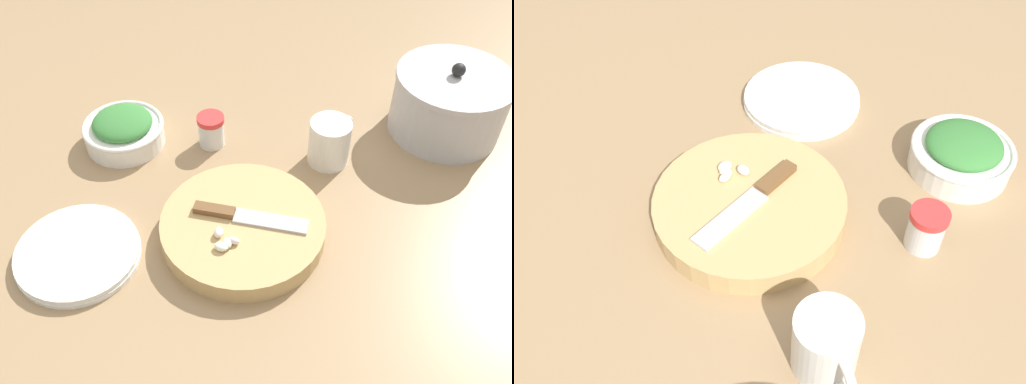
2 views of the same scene
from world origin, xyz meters
TOP-DOWN VIEW (x-y plane):
  - ground_plane at (0.00, 0.00)m, footprint 5.00×5.00m
  - cutting_board at (-0.00, -0.08)m, footprint 0.30×0.30m
  - chef_knife at (-0.00, -0.07)m, footprint 0.21×0.04m
  - garlic_cloves at (-0.02, -0.14)m, footprint 0.05×0.05m
  - herb_bowl at (-0.32, 0.10)m, footprint 0.17×0.17m
  - spice_jar at (-0.14, 0.15)m, footprint 0.06×0.06m
  - coffee_mug at (0.11, 0.17)m, footprint 0.08×0.12m
  - plate_stack at (-0.27, -0.21)m, footprint 0.22×0.22m
  - stock_pot at (0.34, 0.33)m, footprint 0.25×0.25m

SIDE VIEW (x-z plane):
  - ground_plane at x=0.00m, z-range 0.00..0.00m
  - plate_stack at x=-0.27m, z-range 0.00..0.02m
  - cutting_board at x=0.00m, z-range 0.00..0.04m
  - herb_bowl at x=-0.32m, z-range 0.00..0.07m
  - spice_jar at x=-0.14m, z-range 0.00..0.07m
  - chef_knife at x=0.00m, z-range 0.04..0.05m
  - garlic_cloves at x=-0.02m, z-range 0.04..0.05m
  - coffee_mug at x=0.11m, z-range 0.00..0.10m
  - stock_pot at x=0.34m, z-range -0.01..0.15m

